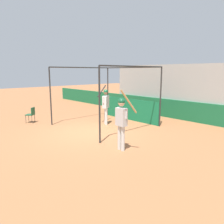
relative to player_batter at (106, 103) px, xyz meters
The scene contains 7 objects.
ground_plane 2.05m from the player_batter, 64.35° to the right, with size 60.00×60.00×0.00m, color #935B38.
outfield_wall 4.04m from the player_batter, 79.32° to the left, with size 24.00×0.12×1.10m.
bleacher_section 6.05m from the player_batter, 82.95° to the left, with size 7.60×4.00×3.18m.
batting_cage 1.03m from the player_batter, 79.12° to the left, with size 4.04×3.96×2.99m.
player_batter is the anchor object (origin of this frame).
player_waiting 3.92m from the player_batter, 32.60° to the right, with size 0.77×0.55×2.18m.
folding_chair 4.10m from the player_batter, 137.30° to the right, with size 0.57×0.57×0.84m.
Camera 1 is at (7.78, -5.77, 2.75)m, focal length 35.00 mm.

